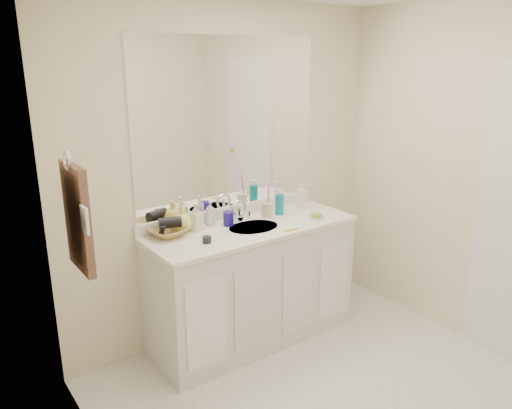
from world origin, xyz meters
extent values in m
cube|color=#F6E7C0|center=(0.00, 1.30, 1.20)|extent=(2.60, 0.02, 2.40)
cube|color=#F6E7C0|center=(-1.30, 0.00, 1.20)|extent=(0.02, 2.60, 2.40)
cube|color=#F6E7C0|center=(1.30, 0.00, 1.20)|extent=(0.02, 2.60, 2.40)
cube|color=silver|center=(0.00, 1.02, 0.42)|extent=(1.50, 0.55, 0.85)
cube|color=white|center=(0.00, 1.02, 0.86)|extent=(1.52, 0.57, 0.03)
cube|color=white|center=(0.00, 1.29, 0.92)|extent=(1.52, 0.03, 0.08)
cylinder|color=beige|center=(0.00, 1.00, 0.87)|extent=(0.37, 0.37, 0.02)
cylinder|color=silver|center=(0.00, 1.18, 0.94)|extent=(0.02, 0.02, 0.11)
cube|color=white|center=(0.00, 1.29, 1.56)|extent=(1.48, 0.01, 1.20)
cylinder|color=navy|center=(-0.13, 1.13, 0.93)|extent=(0.09, 0.09, 0.10)
cylinder|color=beige|center=(0.21, 1.13, 0.93)|extent=(0.10, 0.10, 0.11)
cylinder|color=#E33B95|center=(0.22, 1.13, 1.03)|extent=(0.02, 0.04, 0.21)
cylinder|color=#0B788A|center=(0.32, 1.12, 0.96)|extent=(0.08, 0.08, 0.15)
cylinder|color=silver|center=(0.55, 1.14, 0.96)|extent=(0.06, 0.06, 0.15)
cube|color=silver|center=(0.48, 0.88, 0.89)|extent=(0.12, 0.10, 0.01)
cube|color=#88BD2E|center=(0.48, 0.88, 0.90)|extent=(0.09, 0.07, 0.03)
cube|color=orange|center=(0.17, 0.80, 0.88)|extent=(0.11, 0.02, 0.00)
cylinder|color=black|center=(-0.42, 0.93, 0.90)|extent=(0.08, 0.08, 0.04)
imported|color=silver|center=(-0.22, 1.22, 0.97)|extent=(0.07, 0.07, 0.17)
imported|color=beige|center=(-0.36, 1.19, 0.97)|extent=(0.11, 0.11, 0.18)
imported|color=#FDE862|center=(-0.44, 1.22, 0.97)|extent=(0.17, 0.17, 0.18)
imported|color=olive|center=(-0.57, 1.19, 0.91)|extent=(0.29, 0.29, 0.06)
cylinder|color=black|center=(-0.55, 1.19, 0.97)|extent=(0.16, 0.11, 0.07)
torus|color=silver|center=(-1.27, 0.77, 1.55)|extent=(0.01, 0.11, 0.11)
cube|color=#483026|center=(-1.25, 0.77, 1.25)|extent=(0.04, 0.32, 0.55)
cube|color=white|center=(-1.27, 0.57, 1.30)|extent=(0.01, 0.08, 0.13)
camera|label=1|loc=(-1.92, -1.66, 2.04)|focal=35.00mm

